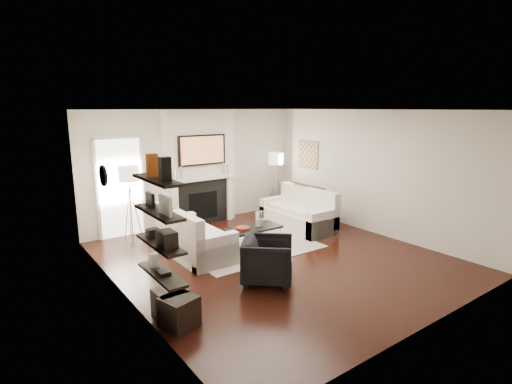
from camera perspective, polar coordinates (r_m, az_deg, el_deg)
room_envelope at (r=7.15m, az=2.83°, el=0.76°), size 6.00×6.00×6.00m
chimney_breast at (r=9.53m, az=-8.09°, el=3.47°), size 1.80×0.25×2.70m
fireplace_surround at (r=9.57m, az=-7.57°, el=-1.54°), size 1.30×0.02×1.04m
firebox at (r=9.58m, az=-7.54°, el=-1.95°), size 0.75×0.02×0.65m
mantel_pilaster_l at (r=9.23m, az=-11.41°, el=-1.99°), size 0.12×0.08×1.10m
mantel_pilaster_r at (r=9.89m, az=-3.83°, el=-0.84°), size 0.12×0.08×1.10m
mantel_shelf at (r=9.40m, az=-7.52°, el=1.96°), size 1.70×0.18×0.07m
tv_body at (r=9.34m, az=-7.71°, el=5.97°), size 1.20×0.06×0.70m
tv_screen at (r=9.31m, az=-7.61°, el=5.95°), size 1.10×0.00×0.62m
candlestick_l_tall at (r=9.14m, az=-10.61°, el=2.74°), size 0.04×0.04×0.30m
candlestick_l_short at (r=9.09m, az=-11.34°, el=2.47°), size 0.04×0.04×0.24m
candlestick_r_tall at (r=9.65m, az=-4.71°, el=3.39°), size 0.04×0.04×0.30m
candlestick_r_short at (r=9.73m, az=-4.05°, el=3.29°), size 0.04×0.04×0.24m
hallway_panel at (r=8.98m, az=-18.82°, el=0.48°), size 0.90×0.02×2.10m
door_trim_l at (r=8.83m, az=-21.75°, el=0.09°), size 0.06×0.06×2.16m
door_trim_r at (r=9.11m, az=-15.91°, el=0.82°), size 0.06×0.06×2.16m
door_trim_top at (r=8.82m, az=-19.26°, el=7.35°), size 1.02×0.06×0.06m
rug at (r=8.14m, az=-1.31°, el=-7.66°), size 2.60×2.00×0.01m
loveseat_left_base at (r=7.69m, az=-8.81°, el=-7.38°), size 0.85×1.80×0.42m
loveseat_left_back at (r=7.45m, az=-11.18°, el=-5.54°), size 0.18×1.80×0.80m
loveseat_left_arm_n at (r=6.99m, az=-5.73°, el=-8.53°), size 0.85×0.18×0.60m
loveseat_left_arm_s at (r=8.35m, az=-11.40°, el=-5.25°), size 0.85×0.18×0.60m
loveseat_left_cushion at (r=7.63m, az=-8.53°, el=-5.47°), size 0.63×1.44×0.10m
pillow_left_orange at (r=7.66m, az=-12.20°, el=-3.52°), size 0.10×0.42×0.42m
pillow_left_charcoal at (r=7.13m, az=-10.22°, el=-4.66°), size 0.10×0.40×0.40m
loveseat_right_base at (r=9.25m, az=5.96°, el=-3.97°), size 0.85×1.80×0.42m
loveseat_right_back at (r=9.39m, az=7.52°, el=-1.77°), size 0.18×1.80×0.80m
loveseat_right_arm_n at (r=8.66m, az=9.56°, el=-4.55°), size 0.85×0.18×0.60m
loveseat_right_arm_s at (r=9.82m, az=2.81°, el=-2.43°), size 0.85×0.18×0.60m
loveseat_right_cushion at (r=9.15m, az=5.76°, el=-2.45°), size 0.63×1.44×0.10m
pillow_right_orange at (r=9.55m, az=6.32°, el=-0.24°), size 0.10×0.42×0.42m
pillow_right_charcoal at (r=9.13m, az=8.85°, el=-0.94°), size 0.10×0.40×0.40m
coffee_table at (r=7.93m, az=-0.36°, el=-5.18°), size 1.10×0.55×0.04m
coffee_leg_nw at (r=7.55m, az=-2.48°, el=-7.76°), size 0.02×0.02×0.38m
coffee_leg_ne at (r=8.12m, az=3.44°, el=-6.35°), size 0.02×0.02×0.38m
coffee_leg_sw at (r=7.90m, az=-4.26°, el=-6.87°), size 0.02×0.02×0.38m
coffee_leg_se at (r=8.45m, az=1.53°, el=-5.60°), size 0.02×0.02×0.38m
hurricane_glass at (r=7.97m, az=0.52°, el=-3.90°), size 0.17×0.17×0.30m
hurricane_candle at (r=7.99m, az=0.52°, el=-4.35°), size 0.11×0.11×0.16m
copper_bowl at (r=7.78m, az=-1.86°, el=-5.18°), size 0.28×0.28×0.05m
armchair at (r=6.43m, az=1.69°, el=-9.40°), size 1.05×1.05×0.79m
lamp_left_post at (r=8.50m, az=-17.37°, el=-3.15°), size 0.02×0.02×1.20m
lamp_left_shade at (r=8.33m, az=-17.73°, el=2.50°), size 0.40×0.40×0.30m
lamp_left_leg_a at (r=8.54m, az=-16.67°, el=-3.05°), size 0.25×0.02×1.23m
lamp_left_leg_b at (r=8.58m, az=-17.92°, el=-3.07°), size 0.14×0.22×1.23m
lamp_left_leg_c at (r=8.40m, az=-17.51°, el=-3.35°), size 0.14×0.22×1.23m
lamp_right_post at (r=10.49m, az=2.85°, el=0.20°), size 0.02×0.02×1.20m
lamp_right_shade at (r=10.35m, az=2.90°, el=4.81°), size 0.40×0.40×0.30m
lamp_right_leg_a at (r=10.56m, az=3.31°, el=0.27°), size 0.25×0.02×1.23m
lamp_right_leg_b at (r=10.53m, az=2.29°, el=0.25°), size 0.14×0.22×1.23m
lamp_right_leg_c at (r=10.39m, az=2.94°, el=0.07°), size 0.14×0.22×1.23m
console_top at (r=10.43m, az=6.84°, el=0.78°), size 0.35×1.20×0.04m
console_leg_n at (r=10.12m, az=8.90°, el=-1.80°), size 0.30×0.04×0.71m
console_leg_s at (r=10.90m, az=4.83°, el=-0.70°), size 0.30×0.04×0.71m
wall_art at (r=10.43m, az=7.49°, el=5.33°), size 0.03×0.70×0.70m
shelf_bottom at (r=5.22m, az=-13.29°, el=-11.37°), size 0.25×1.00×0.03m
shelf_lower at (r=5.08m, az=-13.51°, el=-7.21°), size 0.25×1.00×0.04m
shelf_upper at (r=4.96m, az=-13.73°, el=-2.84°), size 0.25×1.00×0.04m
shelf_top at (r=4.88m, az=-13.96°, el=1.71°), size 0.25×1.00×0.04m
decor_magfile_a at (r=4.62m, az=-12.87°, el=3.19°), size 0.12×0.10×0.28m
decor_magfile_b at (r=4.97m, az=-14.60°, el=3.70°), size 0.12×0.10×0.28m
decor_frame_a at (r=4.74m, az=-12.82°, el=-1.89°), size 0.04×0.30×0.22m
decor_frame_b at (r=5.17m, az=-14.89°, el=-1.08°), size 0.04×0.22×0.18m
decor_wine_rack at (r=4.85m, az=-12.60°, el=-6.60°), size 0.18×0.25×0.20m
decor_box_small at (r=5.25m, az=-14.51°, el=-5.72°), size 0.15×0.12×0.12m
decor_books at (r=5.16m, az=-13.12°, el=-11.10°), size 0.14×0.20×0.05m
decor_box_tall at (r=5.39m, az=-14.40°, el=-9.40°), size 0.10×0.10×0.18m
clock_rim at (r=6.66m, az=-21.00°, el=2.19°), size 0.04×0.34×0.34m
clock_face at (r=6.66m, az=-20.79°, el=2.22°), size 0.01×0.29×0.29m
ottoman_near at (r=5.58m, az=-12.05°, el=-15.38°), size 0.41×0.41×0.40m
ottoman_far at (r=5.38m, az=-10.91°, el=-16.44°), size 0.49×0.49×0.40m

